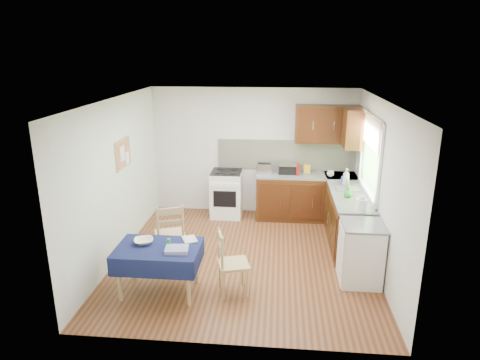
# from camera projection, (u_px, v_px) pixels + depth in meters

# --- Properties ---
(floor) EXTENTS (4.20, 4.20, 0.00)m
(floor) POSITION_uv_depth(u_px,v_px,m) (244.00, 258.00, 6.83)
(floor) COLOR #512B15
(floor) RESTS_ON ground
(ceiling) EXTENTS (4.00, 4.20, 0.02)m
(ceiling) POSITION_uv_depth(u_px,v_px,m) (245.00, 100.00, 6.09)
(ceiling) COLOR white
(ceiling) RESTS_ON wall_back
(wall_back) EXTENTS (4.00, 0.02, 2.50)m
(wall_back) POSITION_uv_depth(u_px,v_px,m) (253.00, 152.00, 8.46)
(wall_back) COLOR silver
(wall_back) RESTS_ON ground
(wall_front) EXTENTS (4.00, 0.02, 2.50)m
(wall_front) POSITION_uv_depth(u_px,v_px,m) (228.00, 244.00, 4.47)
(wall_front) COLOR silver
(wall_front) RESTS_ON ground
(wall_left) EXTENTS (0.02, 4.20, 2.50)m
(wall_left) POSITION_uv_depth(u_px,v_px,m) (116.00, 180.00, 6.64)
(wall_left) COLOR silver
(wall_left) RESTS_ON ground
(wall_right) EXTENTS (0.02, 4.20, 2.50)m
(wall_right) POSITION_uv_depth(u_px,v_px,m) (380.00, 187.00, 6.29)
(wall_right) COLOR silver
(wall_right) RESTS_ON ground
(base_cabinets) EXTENTS (1.90, 2.30, 0.86)m
(base_cabinets) POSITION_uv_depth(u_px,v_px,m) (324.00, 208.00, 7.78)
(base_cabinets) COLOR #381309
(base_cabinets) RESTS_ON ground
(worktop_back) EXTENTS (1.90, 0.60, 0.04)m
(worktop_back) POSITION_uv_depth(u_px,v_px,m) (307.00, 175.00, 8.19)
(worktop_back) COLOR slate
(worktop_back) RESTS_ON base_cabinets
(worktop_right) EXTENTS (0.60, 1.70, 0.04)m
(worktop_right) POSITION_uv_depth(u_px,v_px,m) (350.00, 196.00, 7.04)
(worktop_right) COLOR slate
(worktop_right) RESTS_ON base_cabinets
(worktop_corner) EXTENTS (0.60, 0.60, 0.04)m
(worktop_corner) POSITION_uv_depth(u_px,v_px,m) (341.00, 176.00, 8.13)
(worktop_corner) COLOR slate
(worktop_corner) RESTS_ON base_cabinets
(splashback) EXTENTS (2.70, 0.02, 0.60)m
(splashback) POSITION_uv_depth(u_px,v_px,m) (286.00, 155.00, 8.40)
(splashback) COLOR beige
(splashback) RESTS_ON wall_back
(upper_cabinets) EXTENTS (1.20, 0.85, 0.70)m
(upper_cabinets) POSITION_uv_depth(u_px,v_px,m) (335.00, 125.00, 7.86)
(upper_cabinets) COLOR #381309
(upper_cabinets) RESTS_ON wall_back
(stove) EXTENTS (0.60, 0.61, 0.92)m
(stove) POSITION_uv_depth(u_px,v_px,m) (227.00, 193.00, 8.45)
(stove) COLOR white
(stove) RESTS_ON ground
(window) EXTENTS (0.04, 1.48, 1.26)m
(window) POSITION_uv_depth(u_px,v_px,m) (371.00, 150.00, 6.84)
(window) COLOR #305723
(window) RESTS_ON wall_right
(fridge) EXTENTS (0.58, 0.60, 0.89)m
(fridge) POSITION_uv_depth(u_px,v_px,m) (361.00, 253.00, 6.03)
(fridge) COLOR white
(fridge) RESTS_ON ground
(corkboard) EXTENTS (0.04, 0.62, 0.47)m
(corkboard) POSITION_uv_depth(u_px,v_px,m) (123.00, 154.00, 6.82)
(corkboard) COLOR tan
(corkboard) RESTS_ON wall_left
(dining_table) EXTENTS (1.12, 0.76, 0.67)m
(dining_table) POSITION_uv_depth(u_px,v_px,m) (158.00, 254.00, 5.73)
(dining_table) COLOR #101D40
(dining_table) RESTS_ON ground
(chair_far) EXTENTS (0.57, 0.57, 1.01)m
(chair_far) POSITION_uv_depth(u_px,v_px,m) (170.00, 233.00, 6.48)
(chair_far) COLOR tan
(chair_far) RESTS_ON ground
(chair_near) EXTENTS (0.49, 0.49, 0.90)m
(chair_near) POSITION_uv_depth(u_px,v_px,m) (230.00, 261.00, 5.74)
(chair_near) COLOR tan
(chair_near) RESTS_ON ground
(toaster) EXTENTS (0.28, 0.17, 0.22)m
(toaster) POSITION_uv_depth(u_px,v_px,m) (264.00, 168.00, 8.21)
(toaster) COLOR #B9B8BD
(toaster) RESTS_ON worktop_back
(sandwich_press) EXTENTS (0.34, 0.29, 0.20)m
(sandwich_press) POSITION_uv_depth(u_px,v_px,m) (288.00, 168.00, 8.23)
(sandwich_press) COLOR black
(sandwich_press) RESTS_ON worktop_back
(sauce_bottle) EXTENTS (0.05, 0.05, 0.23)m
(sauce_bottle) POSITION_uv_depth(u_px,v_px,m) (298.00, 170.00, 8.06)
(sauce_bottle) COLOR #B7130E
(sauce_bottle) RESTS_ON worktop_back
(yellow_packet) EXTENTS (0.13, 0.10, 0.17)m
(yellow_packet) POSITION_uv_depth(u_px,v_px,m) (307.00, 169.00, 8.25)
(yellow_packet) COLOR gold
(yellow_packet) RESTS_ON worktop_back
(dish_rack) EXTENTS (0.38, 0.29, 0.18)m
(dish_rack) POSITION_uv_depth(u_px,v_px,m) (348.00, 188.00, 7.30)
(dish_rack) COLOR gray
(dish_rack) RESTS_ON worktop_right
(kettle) EXTENTS (0.15, 0.15, 0.26)m
(kettle) POSITION_uv_depth(u_px,v_px,m) (361.00, 204.00, 6.28)
(kettle) COLOR white
(kettle) RESTS_ON worktop_right
(cup) EXTENTS (0.15, 0.15, 0.11)m
(cup) POSITION_uv_depth(u_px,v_px,m) (330.00, 174.00, 8.02)
(cup) COLOR white
(cup) RESTS_ON worktop_back
(soap_bottle_a) EXTENTS (0.16, 0.16, 0.31)m
(soap_bottle_a) POSITION_uv_depth(u_px,v_px,m) (346.00, 177.00, 7.48)
(soap_bottle_a) COLOR white
(soap_bottle_a) RESTS_ON worktop_right
(soap_bottle_b) EXTENTS (0.13, 0.13, 0.21)m
(soap_bottle_b) POSITION_uv_depth(u_px,v_px,m) (345.00, 178.00, 7.57)
(soap_bottle_b) COLOR #1A4F9D
(soap_bottle_b) RESTS_ON worktop_right
(soap_bottle_c) EXTENTS (0.16, 0.16, 0.18)m
(soap_bottle_c) POSITION_uv_depth(u_px,v_px,m) (348.00, 192.00, 6.89)
(soap_bottle_c) COLOR green
(soap_bottle_c) RESTS_ON worktop_right
(plate_bowl) EXTENTS (0.33, 0.33, 0.06)m
(plate_bowl) POSITION_uv_depth(u_px,v_px,m) (144.00, 241.00, 5.80)
(plate_bowl) COLOR #F6F1C9
(plate_bowl) RESTS_ON dining_table
(book) EXTENTS (0.26, 0.30, 0.02)m
(book) POSITION_uv_depth(u_px,v_px,m) (183.00, 240.00, 5.88)
(book) COLOR white
(book) RESTS_ON dining_table
(spice_jar) EXTENTS (0.05, 0.05, 0.10)m
(spice_jar) POSITION_uv_depth(u_px,v_px,m) (169.00, 242.00, 5.72)
(spice_jar) COLOR green
(spice_jar) RESTS_ON dining_table
(tea_towel) EXTENTS (0.32, 0.26, 0.05)m
(tea_towel) POSITION_uv_depth(u_px,v_px,m) (177.00, 250.00, 5.56)
(tea_towel) COLOR navy
(tea_towel) RESTS_ON dining_table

